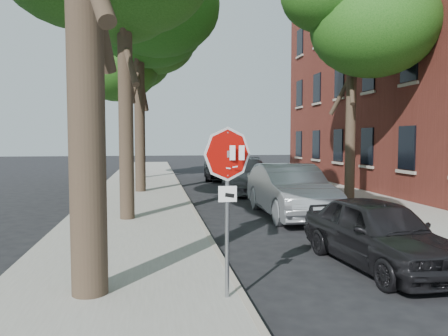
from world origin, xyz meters
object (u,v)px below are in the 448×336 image
object	(u,v)px
car_c	(247,175)
car_d	(225,167)
tree_far	(137,62)
car_b	(290,190)
car_a	(378,232)
stop_sign	(227,179)
tree_mid_b	(138,19)
tree_right	(351,21)

from	to	relation	value
car_c	car_d	bearing A→B (deg)	95.94
tree_far	car_b	distance (m)	16.18
car_d	car_a	bearing A→B (deg)	-84.60
car_a	stop_sign	bearing A→B (deg)	-160.48
stop_sign	car_c	xyz separation A→B (m)	(3.30, 13.90, -1.14)
car_a	car_b	size ratio (longest dim) A/B	0.78
tree_mid_b	car_b	bearing A→B (deg)	-53.95
tree_far	car_c	bearing A→B (deg)	-53.66
car_c	tree_mid_b	bearing A→B (deg)	-176.86
tree_right	car_c	world-z (taller)	tree_right
stop_sign	car_d	distance (m)	20.74
tree_right	car_c	bearing A→B (deg)	131.90
car_b	car_c	distance (m)	6.66
tree_right	car_a	distance (m)	11.32
tree_mid_b	car_b	size ratio (longest dim) A/B	2.00
tree_mid_b	car_a	xyz separation A→B (m)	(5.02, -12.62, -7.31)
tree_right	car_b	size ratio (longest dim) A/B	1.80
stop_sign	car_a	size ratio (longest dim) A/B	0.65
tree_far	stop_sign	bearing A→B (deg)	-84.54
stop_sign	car_d	xyz separation A→B (m)	(3.30, 20.44, -1.20)
tree_right	car_a	bearing A→B (deg)	-111.42
tree_far	car_c	size ratio (longest dim) A/B	1.67
car_c	car_d	xyz separation A→B (m)	(-0.00, 6.54, -0.06)
car_a	car_b	bearing A→B (deg)	84.72
tree_far	car_c	xyz separation A→B (m)	(5.32, -7.23, -6.41)
stop_sign	tree_right	xyz separation A→B (m)	(6.68, 10.14, 5.26)
stop_sign	tree_far	size ratio (longest dim) A/B	0.28
tree_far	car_b	bearing A→B (deg)	-69.04
tree_far	car_a	distance (m)	21.34
stop_sign	tree_far	distance (m)	21.88
stop_sign	tree_right	world-z (taller)	tree_right
car_a	car_c	distance (m)	12.38
car_d	tree_right	bearing A→B (deg)	-66.44
tree_mid_b	car_c	size ratio (longest dim) A/B	1.86
stop_sign	tree_right	distance (m)	13.23
tree_mid_b	car_a	bearing A→B (deg)	-68.30
stop_sign	car_b	xyz separation A→B (m)	(3.30, 7.25, -1.09)
tree_right	car_a	xyz separation A→B (m)	(-3.38, -8.61, -6.52)
car_d	stop_sign	bearing A→B (deg)	-93.77
car_a	tree_far	bearing A→B (deg)	99.90
car_d	car_b	bearing A→B (deg)	-84.60
stop_sign	tree_mid_b	xyz separation A→B (m)	(-1.72, 14.15, 6.05)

